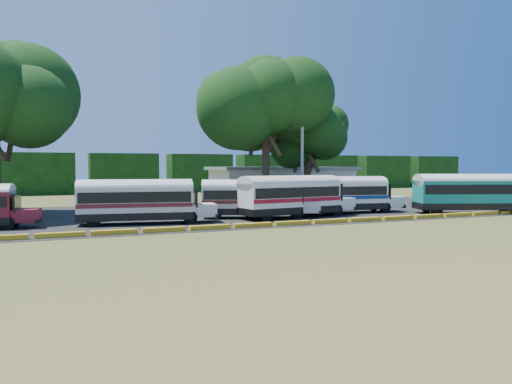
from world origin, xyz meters
name	(u,v)px	position (x,y,z in m)	size (l,w,h in m)	color
ground	(237,230)	(0.00, 0.00, 0.00)	(160.00, 160.00, 0.00)	#3D4B19
asphalt_strip	(198,213)	(1.00, 12.00, 0.01)	(64.00, 24.00, 0.02)	black
curb	(232,226)	(0.00, 1.00, 0.15)	(53.70, 0.45, 0.30)	gold
terminal_building	(282,182)	(18.00, 30.00, 2.03)	(19.00, 9.00, 4.00)	silver
treeline_backdrop	(124,173)	(0.00, 48.00, 3.00)	(130.00, 4.00, 6.00)	black
bus_cream_west	(139,199)	(-5.14, 5.99, 1.79)	(9.90, 3.85, 3.17)	black
bus_cream_east	(253,196)	(3.87, 6.60, 1.72)	(9.48, 5.34, 3.05)	black
bus_white_red	(292,194)	(6.79, 5.54, 1.90)	(10.49, 4.06, 3.36)	black
bus_white_blue	(343,192)	(12.76, 7.43, 1.81)	(9.98, 3.68, 3.21)	black
bus_teal	(468,191)	(22.58, 2.85, 1.97)	(10.67, 6.00, 3.43)	black
tree_center	(266,96)	(10.22, 18.17, 11.34)	(11.35, 11.35, 15.55)	#332519
tree_east	(308,133)	(16.04, 19.65, 7.79)	(7.63, 7.63, 10.66)	#332519
utility_pole	(302,163)	(12.18, 13.82, 4.44)	(1.60, 0.30, 8.66)	gray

